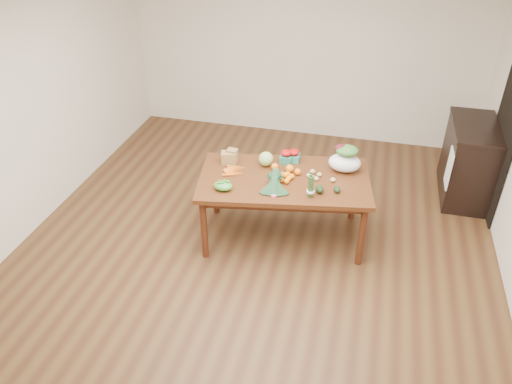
% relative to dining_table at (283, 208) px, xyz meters
% --- Properties ---
extents(floor, '(6.00, 6.00, 0.00)m').
position_rel_dining_table_xyz_m(floor, '(-0.23, -0.41, -0.38)').
color(floor, '#54381D').
rests_on(floor, ground).
extents(room_walls, '(5.02, 6.02, 2.70)m').
position_rel_dining_table_xyz_m(room_walls, '(-0.23, -0.41, 0.97)').
color(room_walls, silver).
rests_on(room_walls, floor).
extents(dining_table, '(1.89, 1.26, 0.75)m').
position_rel_dining_table_xyz_m(dining_table, '(0.00, 0.00, 0.00)').
color(dining_table, '#542F13').
rests_on(dining_table, floor).
extents(doorway_dark, '(0.02, 1.00, 2.10)m').
position_rel_dining_table_xyz_m(doorway_dark, '(2.25, 1.19, 0.68)').
color(doorway_dark, black).
rests_on(doorway_dark, floor).
extents(cabinet, '(0.52, 1.02, 0.94)m').
position_rel_dining_table_xyz_m(cabinet, '(1.99, 1.37, 0.10)').
color(cabinet, black).
rests_on(cabinet, floor).
extents(dish_towel, '(0.02, 0.28, 0.45)m').
position_rel_dining_table_xyz_m(dish_towel, '(1.73, 0.99, 0.18)').
color(dish_towel, white).
rests_on(dish_towel, cabinet).
extents(paper_bag, '(0.24, 0.21, 0.15)m').
position_rel_dining_table_xyz_m(paper_bag, '(-0.64, 0.17, 0.45)').
color(paper_bag, '#A07B48').
rests_on(paper_bag, dining_table).
extents(cabbage, '(0.16, 0.16, 0.16)m').
position_rel_dining_table_xyz_m(cabbage, '(-0.24, 0.20, 0.45)').
color(cabbage, '#A5C974').
rests_on(cabbage, dining_table).
extents(strawberry_basket_a, '(0.14, 0.14, 0.11)m').
position_rel_dining_table_xyz_m(strawberry_basket_a, '(-0.05, 0.33, 0.43)').
color(strawberry_basket_a, red).
rests_on(strawberry_basket_a, dining_table).
extents(strawberry_basket_b, '(0.14, 0.14, 0.11)m').
position_rel_dining_table_xyz_m(strawberry_basket_b, '(0.03, 0.37, 0.43)').
color(strawberry_basket_b, '#B50D0C').
rests_on(strawberry_basket_b, dining_table).
extents(orange_a, '(0.08, 0.08, 0.08)m').
position_rel_dining_table_xyz_m(orange_a, '(-0.13, 0.13, 0.41)').
color(orange_a, orange).
rests_on(orange_a, dining_table).
extents(orange_b, '(0.09, 0.09, 0.09)m').
position_rel_dining_table_xyz_m(orange_b, '(0.03, 0.13, 0.42)').
color(orange_b, '#FF9E0F').
rests_on(orange_b, dining_table).
extents(orange_c, '(0.07, 0.07, 0.07)m').
position_rel_dining_table_xyz_m(orange_c, '(0.12, 0.09, 0.41)').
color(orange_c, orange).
rests_on(orange_c, dining_table).
extents(mandarin_cluster, '(0.21, 0.21, 0.09)m').
position_rel_dining_table_xyz_m(mandarin_cluster, '(0.02, -0.04, 0.42)').
color(mandarin_cluster, orange).
rests_on(mandarin_cluster, dining_table).
extents(carrots, '(0.25, 0.25, 0.03)m').
position_rel_dining_table_xyz_m(carrots, '(-0.53, -0.01, 0.39)').
color(carrots, orange).
rests_on(carrots, dining_table).
extents(snap_pea_bag, '(0.19, 0.14, 0.09)m').
position_rel_dining_table_xyz_m(snap_pea_bag, '(-0.54, -0.37, 0.42)').
color(snap_pea_bag, '#3E9231').
rests_on(snap_pea_bag, dining_table).
extents(kale_bunch, '(0.38, 0.45, 0.16)m').
position_rel_dining_table_xyz_m(kale_bunch, '(-0.05, -0.27, 0.45)').
color(kale_bunch, '#153119').
rests_on(kale_bunch, dining_table).
extents(asparagus_bundle, '(0.10, 0.13, 0.26)m').
position_rel_dining_table_xyz_m(asparagus_bundle, '(0.31, -0.29, 0.50)').
color(asparagus_bundle, '#4B7C38').
rests_on(asparagus_bundle, dining_table).
extents(potato_a, '(0.05, 0.04, 0.04)m').
position_rel_dining_table_xyz_m(potato_a, '(0.24, 0.08, 0.40)').
color(potato_a, tan).
rests_on(potato_a, dining_table).
extents(potato_b, '(0.05, 0.05, 0.04)m').
position_rel_dining_table_xyz_m(potato_b, '(0.33, 0.03, 0.40)').
color(potato_b, '#D0C378').
rests_on(potato_b, dining_table).
extents(potato_c, '(0.05, 0.05, 0.04)m').
position_rel_dining_table_xyz_m(potato_c, '(0.35, 0.12, 0.40)').
color(potato_c, '#D1C378').
rests_on(potato_c, dining_table).
extents(potato_d, '(0.06, 0.05, 0.05)m').
position_rel_dining_table_xyz_m(potato_d, '(0.27, 0.16, 0.40)').
color(potato_d, tan).
rests_on(potato_d, dining_table).
extents(potato_e, '(0.06, 0.05, 0.05)m').
position_rel_dining_table_xyz_m(potato_e, '(0.49, 0.04, 0.40)').
color(potato_e, tan).
rests_on(potato_e, dining_table).
extents(avocado_a, '(0.11, 0.13, 0.08)m').
position_rel_dining_table_xyz_m(avocado_a, '(0.39, -0.18, 0.41)').
color(avocado_a, black).
rests_on(avocado_a, dining_table).
extents(avocado_b, '(0.09, 0.11, 0.06)m').
position_rel_dining_table_xyz_m(avocado_b, '(0.55, -0.14, 0.41)').
color(avocado_b, black).
rests_on(avocado_b, dining_table).
extents(salad_bag, '(0.38, 0.31, 0.26)m').
position_rel_dining_table_xyz_m(salad_bag, '(0.58, 0.30, 0.51)').
color(salad_bag, white).
rests_on(salad_bag, dining_table).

